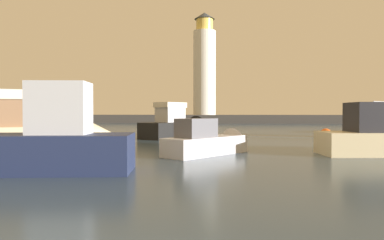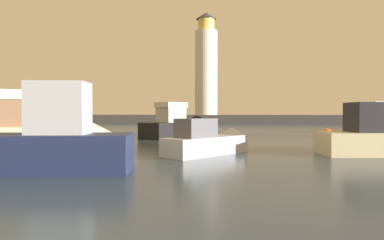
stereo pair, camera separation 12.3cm
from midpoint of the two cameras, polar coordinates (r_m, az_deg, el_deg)
ground_plane at (r=35.51m, az=1.75°, el=-2.13°), size 220.00×220.00×0.00m
breakwater at (r=67.86m, az=4.00°, el=0.15°), size 70.26×4.91×1.58m
lighthouse at (r=68.54m, az=1.93°, el=8.43°), size 4.21×4.21×19.18m
motorboat_1 at (r=14.13m, az=-27.00°, el=-3.68°), size 8.32×3.41×3.50m
motorboat_2 at (r=23.92m, az=-22.31°, el=-1.18°), size 8.61×6.36×3.91m
motorboat_5 at (r=30.43m, az=-1.61°, el=-1.01°), size 5.98×8.14×3.23m
motorboat_6 at (r=18.32m, az=3.35°, el=-3.41°), size 4.74×5.69×2.05m
mooring_buoy at (r=28.78m, az=20.26°, el=-2.13°), size 0.87×0.87×0.87m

